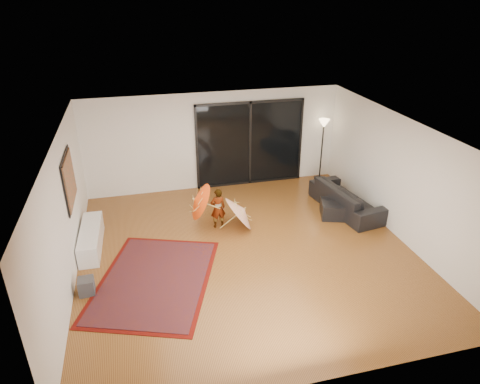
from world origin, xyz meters
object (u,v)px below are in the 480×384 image
object	(u,v)px
sofa	(347,198)
ottoman	(335,209)
child	(218,208)
media_console	(91,238)

from	to	relation	value
sofa	ottoman	size ratio (longest dim) A/B	3.33
child	sofa	bearing A→B (deg)	176.30
media_console	child	world-z (taller)	child
media_console	sofa	xyz separation A→B (m)	(6.20, 0.25, 0.10)
media_console	child	xyz separation A→B (m)	(2.87, 0.21, 0.26)
child	media_console	bearing A→B (deg)	-0.25
media_console	sofa	world-z (taller)	sofa
sofa	ottoman	world-z (taller)	sofa
ottoman	child	distance (m)	2.93
sofa	media_console	bearing A→B (deg)	83.10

